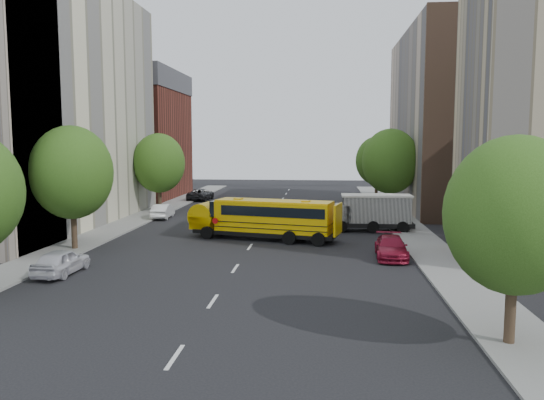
# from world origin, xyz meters

# --- Properties ---
(ground) EXTENTS (120.00, 120.00, 0.00)m
(ground) POSITION_xyz_m (0.00, 0.00, 0.00)
(ground) COLOR black
(ground) RESTS_ON ground
(sidewalk_left) EXTENTS (3.00, 80.00, 0.12)m
(sidewalk_left) POSITION_xyz_m (-11.50, 5.00, 0.06)
(sidewalk_left) COLOR slate
(sidewalk_left) RESTS_ON ground
(sidewalk_right) EXTENTS (3.00, 80.00, 0.12)m
(sidewalk_right) POSITION_xyz_m (11.50, 5.00, 0.06)
(sidewalk_right) COLOR slate
(sidewalk_right) RESTS_ON ground
(lane_markings) EXTENTS (0.15, 64.00, 0.01)m
(lane_markings) POSITION_xyz_m (0.00, 10.00, 0.01)
(lane_markings) COLOR silver
(lane_markings) RESTS_ON ground
(building_left_cream) EXTENTS (10.00, 26.00, 20.00)m
(building_left_cream) POSITION_xyz_m (-18.00, 6.00, 10.00)
(building_left_cream) COLOR beige
(building_left_cream) RESTS_ON ground
(building_left_redbrick) EXTENTS (10.00, 15.00, 13.00)m
(building_left_redbrick) POSITION_xyz_m (-18.00, 28.00, 6.50)
(building_left_redbrick) COLOR maroon
(building_left_redbrick) RESTS_ON ground
(building_right_far) EXTENTS (10.00, 22.00, 18.00)m
(building_right_far) POSITION_xyz_m (18.00, 20.00, 9.00)
(building_right_far) COLOR #BBA691
(building_right_far) RESTS_ON ground
(building_right_sidewall) EXTENTS (10.10, 0.30, 18.00)m
(building_right_sidewall) POSITION_xyz_m (18.00, 9.00, 9.00)
(building_right_sidewall) COLOR brown
(building_right_sidewall) RESTS_ON ground
(street_tree_1) EXTENTS (5.12, 5.12, 7.90)m
(street_tree_1) POSITION_xyz_m (-11.00, -4.00, 4.95)
(street_tree_1) COLOR #38281C
(street_tree_1) RESTS_ON ground
(street_tree_2) EXTENTS (4.99, 4.99, 7.71)m
(street_tree_2) POSITION_xyz_m (-11.00, 14.00, 4.83)
(street_tree_2) COLOR #38281C
(street_tree_2) RESTS_ON ground
(street_tree_3) EXTENTS (4.61, 4.61, 7.11)m
(street_tree_3) POSITION_xyz_m (11.00, -18.00, 4.45)
(street_tree_3) COLOR #38281C
(street_tree_3) RESTS_ON ground
(street_tree_4) EXTENTS (5.25, 5.25, 8.10)m
(street_tree_4) POSITION_xyz_m (11.00, 14.00, 5.08)
(street_tree_4) COLOR #38281C
(street_tree_4) RESTS_ON ground
(street_tree_5) EXTENTS (4.86, 4.86, 7.51)m
(street_tree_5) POSITION_xyz_m (11.00, 26.00, 4.70)
(street_tree_5) COLOR #38281C
(street_tree_5) RESTS_ON ground
(school_bus) EXTENTS (10.43, 4.62, 2.87)m
(school_bus) POSITION_xyz_m (0.58, 0.82, 1.60)
(school_bus) COLOR black
(school_bus) RESTS_ON ground
(safari_truck) EXTENTS (6.63, 2.50, 2.83)m
(safari_truck) POSITION_xyz_m (8.44, 5.13, 1.50)
(safari_truck) COLOR black
(safari_truck) RESTS_ON ground
(parked_car_0) EXTENTS (1.70, 4.02, 1.36)m
(parked_car_0) POSITION_xyz_m (-8.80, -10.09, 0.68)
(parked_car_0) COLOR silver
(parked_car_0) RESTS_ON ground
(parked_car_1) EXTENTS (1.64, 4.05, 1.31)m
(parked_car_1) POSITION_xyz_m (-9.60, 10.33, 0.65)
(parked_car_1) COLOR white
(parked_car_1) RESTS_ON ground
(parked_car_2) EXTENTS (2.56, 5.08, 1.38)m
(parked_car_2) POSITION_xyz_m (-9.60, 25.47, 0.69)
(parked_car_2) COLOR black
(parked_car_2) RESTS_ON ground
(parked_car_3) EXTENTS (2.02, 4.52, 1.29)m
(parked_car_3) POSITION_xyz_m (8.80, -4.50, 0.64)
(parked_car_3) COLOR maroon
(parked_car_3) RESTS_ON ground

